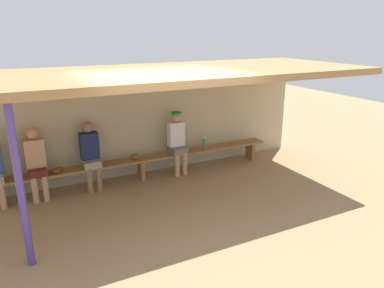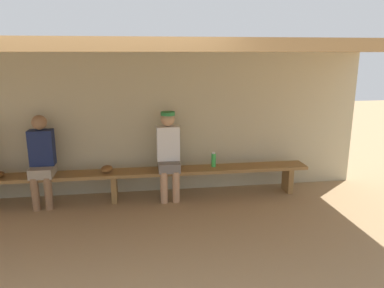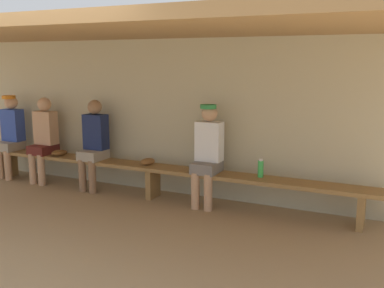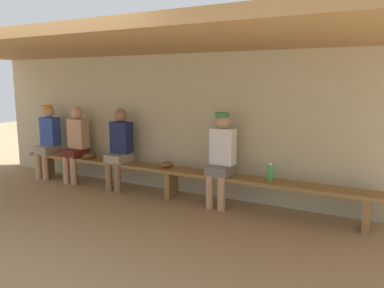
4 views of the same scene
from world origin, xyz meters
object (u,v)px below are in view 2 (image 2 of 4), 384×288
object	(u,v)px
player_leftmost	(169,151)
baseball_glove_dark_brown	(107,169)
water_bottle_blue	(214,160)
player_near_post	(42,157)
bench	(114,177)

from	to	relation	value
player_leftmost	baseball_glove_dark_brown	distance (m)	0.96
water_bottle_blue	baseball_glove_dark_brown	xyz separation A→B (m)	(-1.63, -0.02, -0.07)
player_near_post	bench	bearing A→B (deg)	-0.18
player_near_post	player_leftmost	distance (m)	1.83
player_near_post	player_leftmost	bearing A→B (deg)	0.02
player_leftmost	baseball_glove_dark_brown	xyz separation A→B (m)	(-0.93, 0.03, -0.24)
bench	player_near_post	xyz separation A→B (m)	(-1.00, 0.00, 0.34)
player_leftmost	water_bottle_blue	xyz separation A→B (m)	(0.71, 0.05, -0.18)
player_near_post	water_bottle_blue	bearing A→B (deg)	1.06
water_bottle_blue	bench	bearing A→B (deg)	-178.14
player_near_post	player_leftmost	size ratio (longest dim) A/B	0.99
bench	player_leftmost	bearing A→B (deg)	0.25
water_bottle_blue	player_leftmost	bearing A→B (deg)	-176.24
bench	player_near_post	distance (m)	1.06
bench	player_near_post	bearing A→B (deg)	179.82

